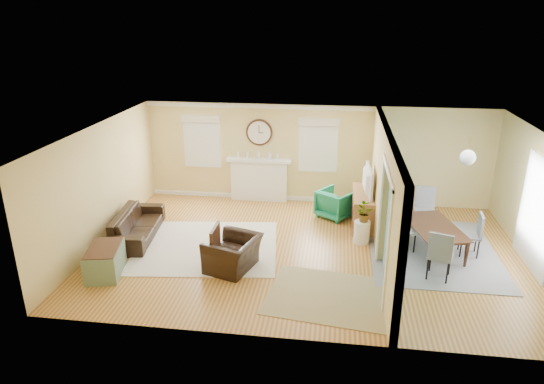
# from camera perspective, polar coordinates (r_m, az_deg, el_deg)

# --- Properties ---
(floor) EXTENTS (9.00, 9.00, 0.00)m
(floor) POSITION_cam_1_polar(r_m,az_deg,el_deg) (10.45, 4.16, -6.96)
(floor) COLOR brown
(floor) RESTS_ON ground
(wall_back) EXTENTS (9.00, 0.02, 2.60)m
(wall_back) POSITION_cam_1_polar(r_m,az_deg,el_deg) (12.77, 5.22, 4.42)
(wall_back) COLOR #DDBC69
(wall_back) RESTS_ON ground
(wall_front) EXTENTS (9.00, 0.02, 2.60)m
(wall_front) POSITION_cam_1_polar(r_m,az_deg,el_deg) (7.19, 2.79, -8.62)
(wall_front) COLOR #DDBC69
(wall_front) RESTS_ON ground
(wall_left) EXTENTS (0.02, 6.00, 2.60)m
(wall_left) POSITION_cam_1_polar(r_m,az_deg,el_deg) (11.10, -19.51, 0.85)
(wall_left) COLOR #DDBC69
(wall_left) RESTS_ON ground
(wall_right) EXTENTS (0.02, 6.00, 2.60)m
(wall_right) POSITION_cam_1_polar(r_m,az_deg,el_deg) (10.68, 29.20, -1.38)
(wall_right) COLOR #DDBC69
(wall_right) RESTS_ON ground
(ceiling) EXTENTS (9.00, 6.00, 0.02)m
(ceiling) POSITION_cam_1_polar(r_m,az_deg,el_deg) (9.54, 4.55, 7.06)
(ceiling) COLOR white
(ceiling) RESTS_ON wall_back
(partition) EXTENTS (0.17, 6.00, 2.60)m
(partition) POSITION_cam_1_polar(r_m,az_deg,el_deg) (10.20, 12.96, 0.18)
(partition) COLOR #DDBC69
(partition) RESTS_ON ground
(fireplace) EXTENTS (1.70, 0.30, 1.17)m
(fireplace) POSITION_cam_1_polar(r_m,az_deg,el_deg) (13.01, -1.52, 1.56)
(fireplace) COLOR white
(fireplace) RESTS_ON ground
(wall_clock) EXTENTS (0.70, 0.07, 0.70)m
(wall_clock) POSITION_cam_1_polar(r_m,az_deg,el_deg) (12.75, -1.51, 7.02)
(wall_clock) COLOR #432314
(wall_clock) RESTS_ON wall_back
(window_left) EXTENTS (1.05, 0.13, 1.42)m
(window_left) POSITION_cam_1_polar(r_m,az_deg,el_deg) (13.11, -8.25, 6.34)
(window_left) COLOR white
(window_left) RESTS_ON wall_back
(window_right) EXTENTS (1.05, 0.13, 1.42)m
(window_right) POSITION_cam_1_polar(r_m,az_deg,el_deg) (12.63, 5.48, 5.92)
(window_right) COLOR white
(window_right) RESTS_ON wall_back
(french_doors) EXTENTS (0.06, 1.70, 2.20)m
(french_doors) POSITION_cam_1_polar(r_m,az_deg,el_deg) (10.73, 28.80, -2.37)
(french_doors) COLOR white
(french_doors) RESTS_ON ground
(pendant) EXTENTS (0.30, 0.30, 0.55)m
(pendant) POSITION_cam_1_polar(r_m,az_deg,el_deg) (9.95, 22.04, 3.79)
(pendant) COLOR gold
(pendant) RESTS_ON ceiling
(rug_cream) EXTENTS (3.30, 2.95, 0.02)m
(rug_cream) POSITION_cam_1_polar(r_m,az_deg,el_deg) (10.69, -7.72, -6.38)
(rug_cream) COLOR beige
(rug_cream) RESTS_ON floor
(rug_jute) EXTENTS (2.36, 2.03, 0.01)m
(rug_jute) POSITION_cam_1_polar(r_m,az_deg,el_deg) (8.95, 6.67, -12.05)
(rug_jute) COLOR tan
(rug_jute) RESTS_ON floor
(rug_grey) EXTENTS (2.63, 3.29, 0.01)m
(rug_grey) POSITION_cam_1_polar(r_m,az_deg,el_deg) (10.98, 18.33, -6.56)
(rug_grey) COLOR gray
(rug_grey) RESTS_ON floor
(sofa) EXTENTS (1.04, 2.15, 0.60)m
(sofa) POSITION_cam_1_polar(r_m,az_deg,el_deg) (11.34, -15.63, -3.73)
(sofa) COLOR black
(sofa) RESTS_ON floor
(eames_chair) EXTENTS (1.16, 1.24, 0.67)m
(eames_chair) POSITION_cam_1_polar(r_m,az_deg,el_deg) (9.63, -4.61, -7.24)
(eames_chair) COLOR black
(eames_chair) RESTS_ON floor
(green_chair) EXTENTS (1.07, 1.07, 0.71)m
(green_chair) POSITION_cam_1_polar(r_m,az_deg,el_deg) (12.08, 7.47, -1.36)
(green_chair) COLOR #066C44
(green_chair) RESTS_ON floor
(trunk) EXTENTS (0.80, 1.08, 0.56)m
(trunk) POSITION_cam_1_polar(r_m,az_deg,el_deg) (9.99, -19.05, -7.65)
(trunk) COLOR slate
(trunk) RESTS_ON floor
(credenza) EXTENTS (0.51, 1.51, 0.80)m
(credenza) POSITION_cam_1_polar(r_m,az_deg,el_deg) (11.74, 10.65, -1.96)
(credenza) COLOR #A57547
(credenza) RESTS_ON floor
(tv) EXTENTS (0.21, 1.12, 0.64)m
(tv) POSITION_cam_1_polar(r_m,az_deg,el_deg) (11.49, 10.80, 1.37)
(tv) COLOR black
(tv) RESTS_ON credenza
(garden_stool) EXTENTS (0.35, 0.35, 0.51)m
(garden_stool) POSITION_cam_1_polar(r_m,az_deg,el_deg) (10.86, 10.53, -4.66)
(garden_stool) COLOR white
(garden_stool) RESTS_ON floor
(potted_plant) EXTENTS (0.49, 0.49, 0.41)m
(potted_plant) POSITION_cam_1_polar(r_m,az_deg,el_deg) (10.68, 10.68, -2.41)
(potted_plant) COLOR #337F33
(potted_plant) RESTS_ON garden_stool
(dining_table) EXTENTS (1.30, 1.84, 0.58)m
(dining_table) POSITION_cam_1_polar(r_m,az_deg,el_deg) (10.86, 18.49, -5.21)
(dining_table) COLOR #432314
(dining_table) RESTS_ON floor
(dining_chair_n) EXTENTS (0.51, 0.51, 1.02)m
(dining_chair_n) POSITION_cam_1_polar(r_m,az_deg,el_deg) (11.69, 17.56, -1.61)
(dining_chair_n) COLOR gray
(dining_chair_n) RESTS_ON floor
(dining_chair_s) EXTENTS (0.56, 0.56, 1.00)m
(dining_chair_s) POSITION_cam_1_polar(r_m,az_deg,el_deg) (9.71, 19.25, -6.47)
(dining_chair_s) COLOR gray
(dining_chair_s) RESTS_ON floor
(dining_chair_w) EXTENTS (0.52, 0.52, 0.95)m
(dining_chair_w) POSITION_cam_1_polar(r_m,az_deg,el_deg) (10.62, 15.39, -3.88)
(dining_chair_w) COLOR white
(dining_chair_w) RESTS_ON floor
(dining_chair_e) EXTENTS (0.45, 0.45, 0.93)m
(dining_chair_e) POSITION_cam_1_polar(r_m,az_deg,el_deg) (10.85, 22.32, -4.27)
(dining_chair_e) COLOR gray
(dining_chair_e) RESTS_ON floor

